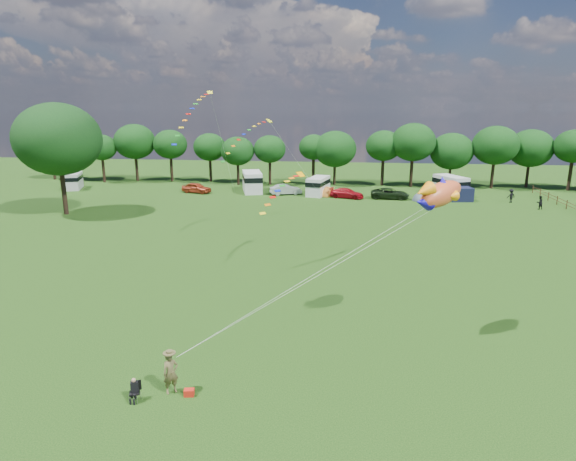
# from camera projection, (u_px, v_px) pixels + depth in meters

# --- Properties ---
(ground_plane) EXTENTS (180.00, 180.00, 0.00)m
(ground_plane) POSITION_uv_depth(u_px,v_px,m) (270.00, 330.00, 28.24)
(ground_plane) COLOR black
(ground_plane) RESTS_ON ground
(tree_line) EXTENTS (102.98, 10.98, 10.27)m
(tree_line) POSITION_uv_depth(u_px,v_px,m) (357.00, 147.00, 78.82)
(tree_line) COLOR black
(tree_line) RESTS_ON ground
(big_tree) EXTENTS (10.00, 10.00, 13.28)m
(big_tree) POSITION_uv_depth(u_px,v_px,m) (58.00, 139.00, 56.65)
(big_tree) COLOR black
(big_tree) RESTS_ON ground
(car_a) EXTENTS (5.03, 3.05, 1.57)m
(car_a) POSITION_uv_depth(u_px,v_px,m) (196.00, 188.00, 73.27)
(car_a) COLOR #9A3319
(car_a) RESTS_ON ground
(car_b) EXTENTS (4.64, 3.08, 1.53)m
(car_b) POSITION_uv_depth(u_px,v_px,m) (286.00, 190.00, 71.76)
(car_b) COLOR #9B9FA3
(car_b) RESTS_ON ground
(car_c) EXTENTS (5.08, 3.30, 1.41)m
(car_c) POSITION_uv_depth(u_px,v_px,m) (347.00, 193.00, 69.12)
(car_c) COLOR maroon
(car_c) RESTS_ON ground
(car_d) EXTENTS (5.71, 2.91, 1.51)m
(car_d) POSITION_uv_depth(u_px,v_px,m) (390.00, 194.00, 68.58)
(car_d) COLOR black
(car_d) RESTS_ON ground
(campervan_a) EXTENTS (3.95, 5.63, 2.54)m
(campervan_a) POSITION_uv_depth(u_px,v_px,m) (73.00, 180.00, 76.80)
(campervan_a) COLOR #B6B6B8
(campervan_a) RESTS_ON ground
(campervan_b) EXTENTS (4.31, 6.83, 3.10)m
(campervan_b) POSITION_uv_depth(u_px,v_px,m) (252.00, 181.00, 74.04)
(campervan_b) COLOR silver
(campervan_b) RESTS_ON ground
(campervan_c) EXTENTS (3.43, 5.78, 2.65)m
(campervan_c) POSITION_uv_depth(u_px,v_px,m) (318.00, 185.00, 71.49)
(campervan_c) COLOR silver
(campervan_c) RESTS_ON ground
(campervan_d) EXTENTS (4.71, 6.33, 2.86)m
(campervan_d) POSITION_uv_depth(u_px,v_px,m) (450.00, 185.00, 71.23)
(campervan_d) COLOR silver
(campervan_d) RESTS_ON ground
(tent_orange) EXTENTS (3.25, 3.56, 2.55)m
(tent_orange) POSITION_uv_depth(u_px,v_px,m) (327.00, 195.00, 71.42)
(tent_orange) COLOR orange
(tent_orange) RESTS_ON ground
(tent_greyblue) EXTENTS (3.41, 3.73, 2.54)m
(tent_greyblue) POSITION_uv_depth(u_px,v_px,m) (424.00, 201.00, 67.32)
(tent_greyblue) COLOR #4D5C69
(tent_greyblue) RESTS_ON ground
(awning_navy) EXTENTS (3.42, 2.95, 1.90)m
(awning_navy) POSITION_uv_depth(u_px,v_px,m) (460.00, 194.00, 67.03)
(awning_navy) COLOR black
(awning_navy) RESTS_ON ground
(kite_flyer) EXTENTS (0.85, 0.81, 1.97)m
(kite_flyer) POSITION_uv_depth(u_px,v_px,m) (171.00, 373.00, 21.82)
(kite_flyer) COLOR brown
(kite_flyer) RESTS_ON ground
(camp_chair) EXTENTS (0.59, 0.61, 1.12)m
(camp_chair) POSITION_uv_depth(u_px,v_px,m) (135.00, 387.00, 21.30)
(camp_chair) COLOR #99999E
(camp_chair) RESTS_ON ground
(kite_bag) EXTENTS (0.50, 0.38, 0.32)m
(kite_bag) POSITION_uv_depth(u_px,v_px,m) (189.00, 393.00, 21.75)
(kite_bag) COLOR red
(kite_bag) RESTS_ON ground
(fish_kite) EXTENTS (3.35, 3.17, 1.96)m
(fish_kite) POSITION_uv_depth(u_px,v_px,m) (438.00, 194.00, 25.52)
(fish_kite) COLOR #D5542A
(fish_kite) RESTS_ON ground
(streamer_kite_a) EXTENTS (3.33, 5.46, 5.75)m
(streamer_kite_a) POSITION_uv_depth(u_px,v_px,m) (195.00, 109.00, 52.98)
(streamer_kite_a) COLOR #FFF726
(streamer_kite_a) RESTS_ON ground
(streamer_kite_b) EXTENTS (4.14, 4.65, 3.78)m
(streamer_kite_b) POSITION_uv_depth(u_px,v_px,m) (250.00, 133.00, 45.32)
(streamer_kite_b) COLOR yellow
(streamer_kite_b) RESTS_ON ground
(streamer_kite_c) EXTENTS (3.19, 5.01, 2.82)m
(streamer_kite_c) POSITION_uv_depth(u_px,v_px,m) (286.00, 186.00, 39.49)
(streamer_kite_c) COLOR #FF9D01
(streamer_kite_c) RESTS_ON ground
(walker_a) EXTENTS (0.98, 0.78, 1.75)m
(walker_a) POSITION_uv_depth(u_px,v_px,m) (540.00, 203.00, 61.43)
(walker_a) COLOR black
(walker_a) RESTS_ON ground
(walker_b) EXTENTS (1.34, 1.01, 1.88)m
(walker_b) POSITION_uv_depth(u_px,v_px,m) (511.00, 196.00, 65.79)
(walker_b) COLOR black
(walker_b) RESTS_ON ground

